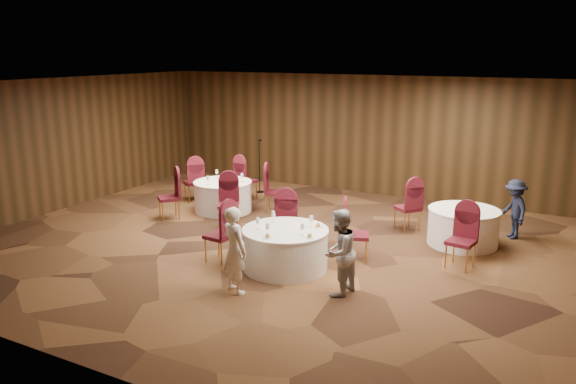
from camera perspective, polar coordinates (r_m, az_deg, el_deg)
The scene contains 15 objects.
ground at distance 11.37m, azimuth -1.37°, elevation -5.49°, with size 12.00×12.00×0.00m, color black.
room_shell at distance 10.87m, azimuth -1.43°, elevation 4.32°, with size 12.00×12.00×12.00m.
table_main at distance 10.12m, azimuth -0.28°, elevation -5.76°, with size 1.55×1.55×0.74m.
table_left at distance 13.77m, azimuth -6.62°, elevation -0.42°, with size 1.41×1.41×0.74m.
table_right at distance 11.87m, azimuth 17.36°, elevation -3.38°, with size 1.41×1.41×0.74m.
chairs_main at distance 10.73m, azimuth -0.03°, elevation -3.87°, with size 2.85×2.05×1.00m.
chairs_left at distance 13.78m, azimuth -6.64°, elevation 0.12°, with size 3.08×3.01×1.00m.
chairs_right at distance 11.52m, azimuth 14.39°, elevation -3.06°, with size 2.15×2.40×1.00m.
tabletop_main at distance 9.83m, azimuth 0.16°, elevation -3.49°, with size 1.14×1.10×0.22m.
tabletop_left at distance 13.66m, azimuth -6.67°, elevation 1.39°, with size 0.87×0.79×0.22m.
tabletop_right at distance 11.42m, azimuth 18.29°, elevation -1.41°, with size 0.08×0.08×0.22m.
mic_stand at distance 15.51m, azimuth -2.90°, elevation 1.49°, with size 0.24×0.24×1.48m.
woman_a at distance 9.08m, azimuth -5.44°, elevation -5.88°, with size 0.53×0.35×1.44m, color white.
woman_b at distance 9.00m, azimuth 5.19°, elevation -6.12°, with size 0.69×0.54×1.42m, color #A2A2A7.
man_c at distance 12.57m, azimuth 22.01°, elevation -1.62°, with size 0.81×0.47×1.26m, color black.
Camera 1 is at (5.25, -9.33, 3.83)m, focal length 35.00 mm.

